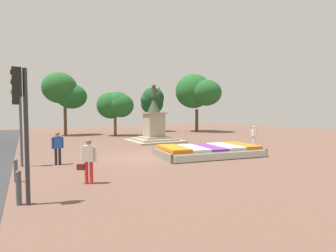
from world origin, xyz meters
TOP-DOWN VIEW (x-y plane):
  - ground_plane at (0.00, 0.00)m, footprint 72.42×72.42m
  - flower_planter at (3.81, -1.49)m, footprint 6.57×4.03m
  - statue_monument at (4.26, 7.17)m, footprint 4.44×4.44m
  - traffic_light_near_crossing at (-6.05, -5.75)m, footprint 0.41×0.29m
  - traffic_light_mid_block at (-6.25, 0.42)m, footprint 0.42×0.31m
  - pedestrian_with_handbag at (-3.96, -4.31)m, footprint 0.67×0.46m
  - pedestrian_near_planter at (-4.55, 0.06)m, footprint 0.57×0.25m
  - pedestrian_crossing_plaza at (9.64, 0.43)m, footprint 0.31×0.55m
  - kerb_bollard_south at (-6.18, -5.62)m, footprint 0.16×0.16m
  - kerb_bollard_mid_a at (-6.32, -2.75)m, footprint 0.15×0.15m
  - park_tree_far_left at (3.10, 14.69)m, footprint 4.00×3.35m
  - park_tree_behind_statue at (14.76, 15.30)m, footprint 5.44×6.20m
  - park_tree_far_right at (-1.84, 17.98)m, footprint 4.93×3.46m
  - park_tree_distant at (9.51, 18.68)m, footprint 3.28×3.26m

SIDE VIEW (x-z plane):
  - ground_plane at x=0.00m, z-range 0.00..0.00m
  - flower_planter at x=3.81m, z-range -0.04..0.62m
  - kerb_bollard_mid_a at x=-6.32m, z-range 0.02..0.91m
  - kerb_bollard_south at x=-6.18m, z-range 0.03..1.04m
  - pedestrian_crossing_plaza at x=9.64m, z-range 0.12..1.71m
  - pedestrian_with_handbag at x=-3.96m, z-range 0.11..1.78m
  - pedestrian_near_planter at x=-4.55m, z-range 0.13..1.82m
  - statue_monument at x=4.26m, z-range -1.31..3.86m
  - traffic_light_mid_block at x=-6.25m, z-range 0.76..4.59m
  - traffic_light_near_crossing at x=-6.05m, z-range 0.77..4.66m
  - park_tree_far_left at x=3.10m, z-range 1.02..6.02m
  - park_tree_distant at x=9.51m, z-range 1.22..7.29m
  - park_tree_far_right at x=-1.84m, z-range 1.42..8.60m
  - park_tree_behind_statue at x=14.76m, z-range 1.50..9.40m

